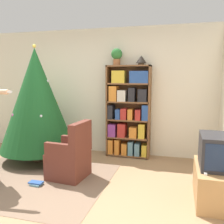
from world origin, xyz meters
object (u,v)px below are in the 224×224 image
at_px(potted_plant, 117,55).
at_px(table_lamp, 141,60).
at_px(television, 216,151).
at_px(christmas_tree, 37,100).
at_px(bookshelf, 128,112).
at_px(armchair, 71,158).

distance_m(potted_plant, table_lamp, 0.50).
distance_m(television, christmas_tree, 3.26).
distance_m(bookshelf, television, 2.12).
bearing_deg(potted_plant, television, -41.94).
distance_m(bookshelf, armchair, 1.59).
height_order(television, christmas_tree, christmas_tree).
relative_size(armchair, potted_plant, 2.80).
bearing_deg(bookshelf, table_lamp, 2.10).
xyz_separation_m(bookshelf, potted_plant, (-0.24, 0.01, 1.12)).
bearing_deg(armchair, television, 89.93).
relative_size(bookshelf, christmas_tree, 0.83).
height_order(christmas_tree, armchair, christmas_tree).
bearing_deg(table_lamp, potted_plant, 180.00).
relative_size(bookshelf, television, 3.19).
bearing_deg(christmas_tree, potted_plant, 25.93).
xyz_separation_m(bookshelf, table_lamp, (0.24, 0.01, 1.04)).
relative_size(television, potted_plant, 1.75).
xyz_separation_m(television, christmas_tree, (-3.11, 0.85, 0.51)).
relative_size(bookshelf, armchair, 2.00).
distance_m(bookshelf, christmas_tree, 1.80).
distance_m(television, potted_plant, 2.66).
height_order(potted_plant, table_lamp, potted_plant).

